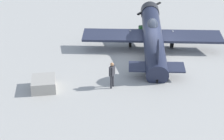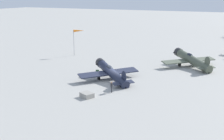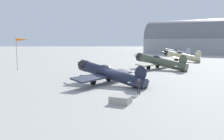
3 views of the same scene
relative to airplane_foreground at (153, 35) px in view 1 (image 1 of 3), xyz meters
name	(u,v)px [view 1 (image 1 of 3)]	position (x,y,z in m)	size (l,w,h in m)	color
ground_plane	(152,55)	(-0.30, -0.41, -1.33)	(400.00, 400.00, 0.00)	#A8A59E
airplane_foreground	(153,35)	(0.00, 0.00, 0.00)	(9.30, 9.16, 3.04)	#1E2338
ground_crew_mechanic	(112,73)	(-5.51, -2.97, -0.39)	(0.52, 0.41, 1.56)	#2D2D33
equipment_crate	(44,84)	(-8.87, -0.96, -1.01)	(1.91, 2.09, 0.65)	#9E998E
fuel_drum	(142,31)	(1.83, 3.50, -0.91)	(0.60, 0.60, 0.86)	#19471E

